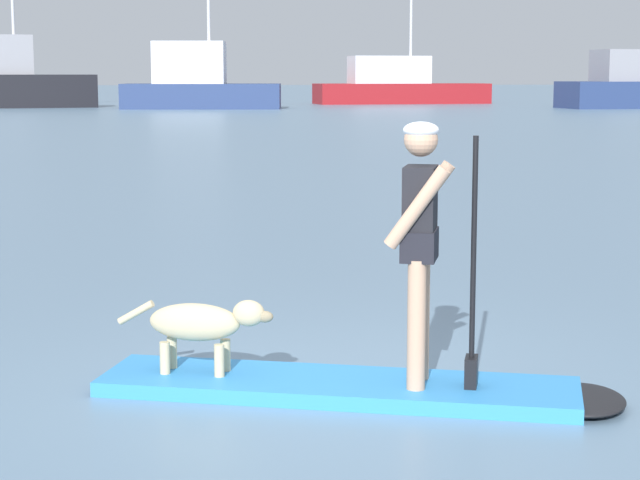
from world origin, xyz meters
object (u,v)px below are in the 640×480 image
paddleboard (371,388)px  person_paddler (422,234)px  moored_boat_port (197,84)px  moored_boat_starboard (398,86)px  moored_boat_outer (3,80)px  dog (202,324)px

paddleboard → person_paddler: person_paddler is taller
paddleboard → moored_boat_port: 62.21m
person_paddler → moored_boat_starboard: 73.21m
paddleboard → person_paddler: bearing=-17.7°
moored_boat_outer → moored_boat_starboard: size_ratio=0.95×
dog → moored_boat_starboard: (14.84, 71.51, 0.81)m
moored_boat_port → moored_boat_starboard: size_ratio=0.79×
dog → moored_boat_port: (0.64, 61.84, 1.06)m
person_paddler → moored_boat_outer: moored_boat_outer is taller
dog → moored_boat_starboard: 73.04m
moored_boat_outer → moored_boat_port: (12.02, -3.02, -0.20)m
dog → moored_boat_outer: bearing=100.0°
dog → moored_boat_starboard: bearing=78.3°
moored_boat_outer → moored_boat_starboard: bearing=14.2°
person_paddler → dog: person_paddler is taller
paddleboard → moored_boat_starboard: size_ratio=0.28×
dog → moored_boat_port: moored_boat_port is taller
paddleboard → moored_boat_port: size_ratio=0.36×
moored_boat_port → moored_boat_starboard: moored_boat_port is taller
moored_boat_outer → moored_boat_port: 12.39m
dog → moored_boat_outer: (-11.38, 64.86, 1.26)m
dog → person_paddler: bearing=-17.7°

